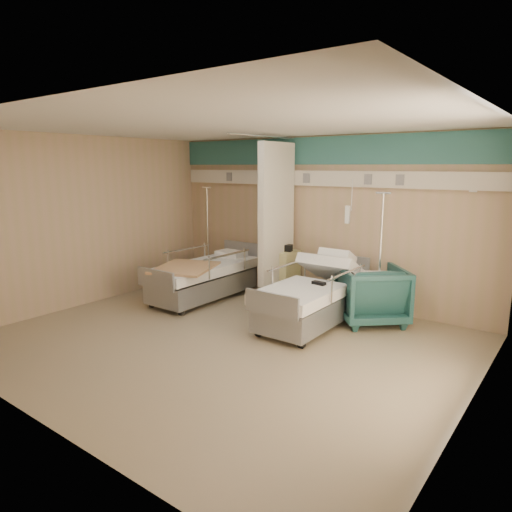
# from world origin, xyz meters

# --- Properties ---
(ground) EXTENTS (6.00, 5.00, 0.00)m
(ground) POSITION_xyz_m (0.00, 0.00, 0.00)
(ground) COLOR gray
(ground) RESTS_ON ground
(room_walls) EXTENTS (6.04, 5.04, 2.82)m
(room_walls) POSITION_xyz_m (-0.03, 0.25, 1.86)
(room_walls) COLOR tan
(room_walls) RESTS_ON ground
(bed_right) EXTENTS (1.00, 2.16, 0.63)m
(bed_right) POSITION_xyz_m (0.60, 1.30, 0.32)
(bed_right) COLOR white
(bed_right) RESTS_ON ground
(bed_left) EXTENTS (1.00, 2.16, 0.63)m
(bed_left) POSITION_xyz_m (-1.60, 1.30, 0.32)
(bed_left) COLOR white
(bed_left) RESTS_ON ground
(bedside_cabinet) EXTENTS (0.50, 0.48, 0.85)m
(bedside_cabinet) POSITION_xyz_m (-0.55, 2.20, 0.42)
(bedside_cabinet) COLOR #CBC67F
(bedside_cabinet) RESTS_ON ground
(visitor_armchair) EXTENTS (1.31, 1.31, 0.86)m
(visitor_armchair) POSITION_xyz_m (1.25, 1.90, 0.43)
(visitor_armchair) COLOR #1D4A49
(visitor_armchair) RESTS_ON ground
(waffle_blanket) EXTENTS (0.78, 0.76, 0.07)m
(waffle_blanket) POSITION_xyz_m (1.29, 1.88, 0.89)
(waffle_blanket) COLOR white
(waffle_blanket) RESTS_ON visitor_armchair
(iv_stand_right) EXTENTS (0.35, 0.35, 1.93)m
(iv_stand_right) POSITION_xyz_m (1.29, 2.07, 0.40)
(iv_stand_right) COLOR silver
(iv_stand_right) RESTS_ON ground
(iv_stand_left) EXTENTS (0.34, 0.34, 1.91)m
(iv_stand_left) POSITION_xyz_m (-2.34, 2.24, 0.39)
(iv_stand_left) COLOR silver
(iv_stand_left) RESTS_ON ground
(call_remote) EXTENTS (0.21, 0.11, 0.04)m
(call_remote) POSITION_xyz_m (0.71, 1.26, 0.65)
(call_remote) COLOR black
(call_remote) RESTS_ON bed_right
(tan_blanket) EXTENTS (1.22, 1.34, 0.04)m
(tan_blanket) POSITION_xyz_m (-1.57, 0.84, 0.65)
(tan_blanket) COLOR tan
(tan_blanket) RESTS_ON bed_left
(toiletry_bag) EXTENTS (0.24, 0.18, 0.12)m
(toiletry_bag) POSITION_xyz_m (-0.46, 2.18, 0.91)
(toiletry_bag) COLOR black
(toiletry_bag) RESTS_ON bedside_cabinet
(white_cup) EXTENTS (0.10, 0.10, 0.14)m
(white_cup) POSITION_xyz_m (-0.70, 2.28, 0.92)
(white_cup) COLOR white
(white_cup) RESTS_ON bedside_cabinet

